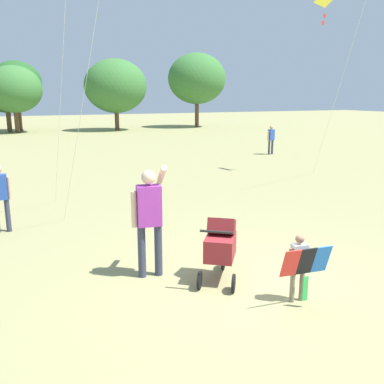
% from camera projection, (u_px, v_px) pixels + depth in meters
% --- Properties ---
extents(ground_plane, '(120.00, 120.00, 0.00)m').
position_uv_depth(ground_plane, '(256.00, 286.00, 6.48)').
color(ground_plane, '#938E5B').
extents(treeline_distant, '(25.49, 6.48, 6.64)m').
position_uv_depth(treeline_distant, '(82.00, 84.00, 34.09)').
color(treeline_distant, brown).
rests_on(treeline_distant, ground).
extents(child_with_butterfly_kite, '(0.74, 0.37, 1.00)m').
position_uv_depth(child_with_butterfly_kite, '(300.00, 262.00, 5.83)').
color(child_with_butterfly_kite, '#7F705B').
rests_on(child_with_butterfly_kite, ground).
extents(person_adult_flyer, '(0.63, 0.54, 1.84)m').
position_uv_depth(person_adult_flyer, '(149.00, 213.00, 6.61)').
color(person_adult_flyer, '#33384C').
rests_on(person_adult_flyer, ground).
extents(stroller, '(0.90, 1.05, 1.03)m').
position_uv_depth(stroller, '(221.00, 243.00, 6.58)').
color(stroller, black).
rests_on(stroller, ground).
extents(kite_green_novelty, '(1.63, 3.88, 6.50)m').
position_uv_depth(kite_green_novelty, '(326.00, 8.00, 14.43)').
color(kite_green_novelty, yellow).
rests_on(kite_green_novelty, ground).
extents(person_couple_left, '(0.47, 0.22, 1.47)m').
position_uv_depth(person_couple_left, '(0.00, 193.00, 8.85)').
color(person_couple_left, '#33384C').
rests_on(person_couple_left, ground).
extents(person_kid_running, '(0.46, 0.25, 1.45)m').
position_uv_depth(person_kid_running, '(271.00, 137.00, 20.68)').
color(person_kid_running, '#33384C').
rests_on(person_kid_running, ground).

